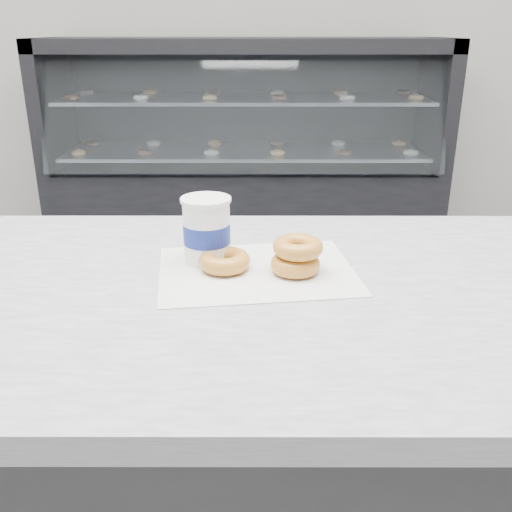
{
  "coord_description": "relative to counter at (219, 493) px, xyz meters",
  "views": [
    {
      "loc": [
        0.07,
        -1.46,
        1.3
      ],
      "look_at": [
        0.07,
        -0.52,
        0.92
      ],
      "focal_mm": 40.0,
      "sensor_mm": 36.0,
      "label": 1
    }
  ],
  "objects": [
    {
      "name": "ground",
      "position": [
        0.0,
        0.6,
        -0.45
      ],
      "size": [
        5.0,
        5.0,
        0.0
      ],
      "primitive_type": "plane",
      "color": "gray",
      "rests_on": "ground"
    },
    {
      "name": "counter",
      "position": [
        0.0,
        0.0,
        0.0
      ],
      "size": [
        3.06,
        0.76,
        0.9
      ],
      "color": "#333335",
      "rests_on": "ground"
    },
    {
      "name": "display_case",
      "position": [
        0.0,
        2.72,
        0.04
      ],
      "size": [
        2.4,
        0.74,
        1.25
      ],
      "color": "black",
      "rests_on": "ground"
    },
    {
      "name": "wax_paper",
      "position": [
        0.07,
        0.06,
        0.45
      ],
      "size": [
        0.37,
        0.3,
        0.0
      ],
      "primitive_type": "cube",
      "rotation": [
        0.0,
        0.0,
        0.13
      ],
      "color": "silver",
      "rests_on": "counter"
    },
    {
      "name": "donut_single",
      "position": [
        0.02,
        0.06,
        0.47
      ],
      "size": [
        0.1,
        0.1,
        0.03
      ],
      "primitive_type": "torus",
      "rotation": [
        0.0,
        0.0,
        -0.05
      ],
      "color": "gold",
      "rests_on": "wax_paper"
    },
    {
      "name": "donut_stack",
      "position": [
        0.14,
        0.05,
        0.48
      ],
      "size": [
        0.12,
        0.12,
        0.06
      ],
      "color": "gold",
      "rests_on": "wax_paper"
    },
    {
      "name": "coffee_cup",
      "position": [
        -0.02,
        0.11,
        0.51
      ],
      "size": [
        0.11,
        0.11,
        0.12
      ],
      "rotation": [
        0.0,
        0.0,
        -0.37
      ],
      "color": "white",
      "rests_on": "counter"
    }
  ]
}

